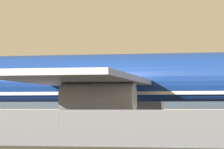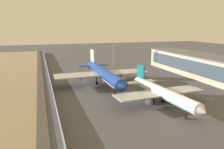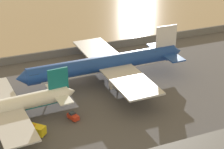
{
  "view_description": "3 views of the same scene",
  "coord_description": "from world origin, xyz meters",
  "views": [
    {
      "loc": [
        12.55,
        -56.49,
        2.71
      ],
      "look_at": [
        -2.35,
        10.6,
        6.36
      ],
      "focal_mm": 105.0,
      "sensor_mm": 36.0,
      "label": 1
    },
    {
      "loc": [
        94.18,
        -19.87,
        27.0
      ],
      "look_at": [
        1.06,
        11.19,
        5.19
      ],
      "focal_mm": 35.0,
      "sensor_mm": 36.0,
      "label": 2
    },
    {
      "loc": [
        36.28,
        99.09,
        49.73
      ],
      "look_at": [
        0.82,
        14.49,
        5.66
      ],
      "focal_mm": 60.0,
      "sensor_mm": 36.0,
      "label": 3
    }
  ],
  "objects": [
    {
      "name": "baggage_tug",
      "position": [
        14.89,
        23.37,
        0.81
      ],
      "size": [
        2.54,
        3.54,
        1.8
      ],
      "color": "red",
      "rests_on": "ground"
    },
    {
      "name": "apron_light_mast_apron_west",
      "position": [
        -48.72,
        28.65,
        10.66
      ],
      "size": [
        3.2,
        0.4,
        18.82
      ],
      "color": "#A8A8AD",
      "rests_on": "ground"
    },
    {
      "name": "passenger_jet_white_teal",
      "position": [
        31.25,
        19.16,
        4.54
      ],
      "size": [
        39.03,
        33.35,
        11.89
      ],
      "color": "white",
      "rests_on": "ground"
    },
    {
      "name": "terminal_building",
      "position": [
        -4.33,
        64.36,
        5.88
      ],
      "size": [
        76.83,
        19.32,
        11.74
      ],
      "color": "#BCB299",
      "rests_on": "ground"
    },
    {
      "name": "ops_van",
      "position": [
        24.86,
        26.1,
        1.28
      ],
      "size": [
        5.17,
        5.16,
        2.48
      ],
      "color": "yellow",
      "rests_on": "ground"
    },
    {
      "name": "perimeter_fence",
      "position": [
        0.0,
        -16.0,
        1.34
      ],
      "size": [
        280.0,
        0.1,
        2.68
      ],
      "color": "slate",
      "rests_on": "ground"
    },
    {
      "name": "cargo_jet_blue",
      "position": [
        -0.78,
        7.36,
        5.63
      ],
      "size": [
        51.3,
        43.82,
        14.76
      ],
      "color": "#193D93",
      "rests_on": "ground"
    },
    {
      "name": "shoreline_seawall",
      "position": [
        0.0,
        -20.5,
        0.25
      ],
      "size": [
        320.0,
        3.0,
        0.5
      ],
      "color": "#474238",
      "rests_on": "ground"
    },
    {
      "name": "ground_plane",
      "position": [
        0.0,
        0.0,
        0.0
      ],
      "size": [
        500.0,
        500.0,
        0.0
      ],
      "primitive_type": "plane",
      "color": "#4C4C51"
    }
  ]
}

